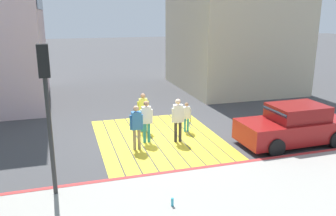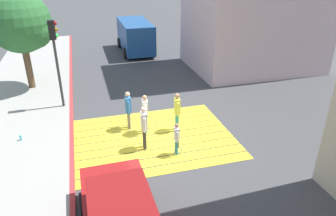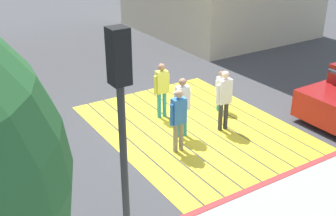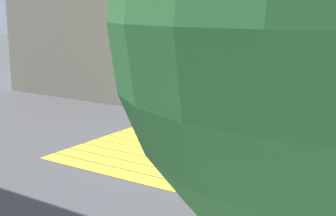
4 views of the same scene
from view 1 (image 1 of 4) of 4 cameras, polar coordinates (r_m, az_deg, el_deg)
ground_plane at (r=14.29m, az=-1.42°, el=-5.11°), size 120.00×120.00×0.00m
crosswalk_stripes at (r=14.29m, az=-1.42°, el=-5.09°), size 6.40×4.90×0.01m
sidewalk_west at (r=9.51m, az=8.08°, el=-16.07°), size 4.80×40.00×0.12m
curb_painted at (r=11.42m, az=3.05°, el=-10.26°), size 0.16×40.00×0.13m
building_far_south at (r=24.10m, az=10.72°, el=14.90°), size 8.00×7.04×9.82m
car_parked_near_curb at (r=14.44m, az=19.83°, el=-2.76°), size 2.03×4.33×1.57m
traffic_light_corner at (r=9.54m, az=-19.27°, el=2.63°), size 0.39×0.28×4.24m
water_bottle at (r=9.40m, az=0.71°, el=-15.11°), size 0.07×0.07×0.22m
pedestrian_adult_lead at (r=14.92m, az=-4.08°, el=-0.26°), size 0.26×0.50×1.70m
pedestrian_adult_trailing at (r=13.67m, az=1.64°, el=-1.52°), size 0.26×0.51×1.77m
pedestrian_adult_side at (r=12.96m, az=-5.18°, el=-2.69°), size 0.23×0.50×1.71m
pedestrian_teen_behind at (r=13.64m, az=-3.54°, el=-1.74°), size 0.26×0.50×1.71m
pedestrian_child_with_racket at (r=14.95m, az=3.07°, el=-1.23°), size 0.28×0.40×1.31m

